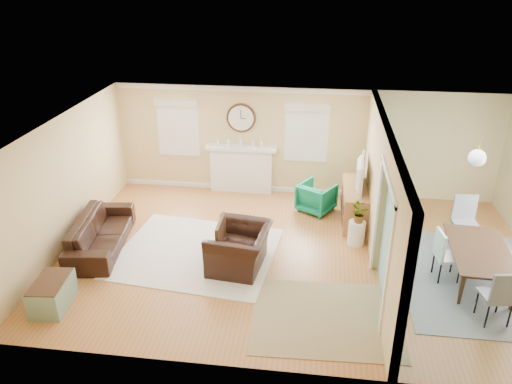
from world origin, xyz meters
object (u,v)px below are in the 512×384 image
Objects in this scene: sofa at (101,233)px; dining_table at (479,265)px; eames_chair at (240,248)px; credenza at (354,204)px; green_chair at (316,197)px.

sofa is 1.25× the size of dining_table.
eames_chair is at bearing 94.48° from dining_table.
credenza reaches higher than sofa.
eames_chair is at bearing 91.88° from green_chair.
sofa is 1.84× the size of eames_chair.
eames_chair is 0.68× the size of dining_table.
credenza is (5.04, 1.81, 0.08)m from sofa.
eames_chair is (2.84, -0.33, 0.07)m from sofa.
green_chair reaches higher than dining_table.
dining_table is (2.92, -2.38, -0.02)m from green_chair.
dining_table is at bearing -99.20° from sofa.
eames_chair is at bearing -104.07° from sofa.
eames_chair is at bearing -135.78° from credenza.
sofa is 3.02× the size of green_chair.
credenza is at bearing 140.84° from eames_chair.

